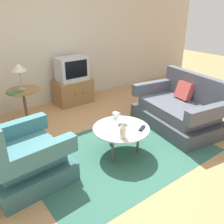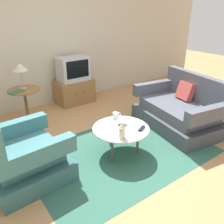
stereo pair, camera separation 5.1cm
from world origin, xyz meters
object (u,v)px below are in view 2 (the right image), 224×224
object	(u,v)px
bowl	(121,123)
book	(16,92)
coffee_table	(121,130)
television	(73,69)
couch	(181,110)
vase	(122,131)
tv_remote_dark	(142,128)
armchair	(21,158)
table_lamp	(20,68)
side_table	(25,99)
mug	(116,116)
tv_stand	(75,91)

from	to	relation	value
bowl	book	bearing A→B (deg)	122.26
coffee_table	television	world-z (taller)	television
couch	book	world-z (taller)	couch
vase	bowl	distance (m)	0.38
couch	tv_remote_dark	world-z (taller)	couch
armchair	bowl	world-z (taller)	armchair
table_lamp	couch	bearing A→B (deg)	-38.22
television	couch	bearing A→B (deg)	-65.08
book	coffee_table	bearing A→B (deg)	-79.39
tv_remote_dark	side_table	bearing A→B (deg)	89.66
table_lamp	vase	size ratio (longest dim) A/B	2.04
coffee_table	bowl	xyz separation A→B (m)	(0.07, 0.07, 0.06)
coffee_table	side_table	distance (m)	1.89
tv_remote_dark	book	xyz separation A→B (m)	(-1.13, 1.84, 0.25)
table_lamp	tv_remote_dark	size ratio (longest dim) A/B	2.72
couch	tv_remote_dark	xyz separation A→B (m)	(-1.16, -0.26, 0.13)
armchair	tv_remote_dark	size ratio (longest dim) A/B	5.80
bowl	tv_remote_dark	xyz separation A→B (m)	(0.14, -0.27, -0.02)
coffee_table	side_table	size ratio (longest dim) A/B	1.22
mug	couch	bearing A→B (deg)	-9.59
book	bowl	bearing A→B (deg)	-76.30
coffee_table	table_lamp	world-z (taller)	table_lamp
coffee_table	book	bearing A→B (deg)	119.17
television	book	world-z (taller)	television
vase	bowl	size ratio (longest dim) A/B	1.45
couch	armchair	bearing A→B (deg)	95.29
coffee_table	tv_remote_dark	xyz separation A→B (m)	(0.21, -0.20, 0.04)
table_lamp	bowl	world-z (taller)	table_lamp
tv_remote_dark	coffee_table	bearing A→B (deg)	110.33
couch	side_table	xyz separation A→B (m)	(-2.14, 1.66, 0.18)
book	armchair	bearing A→B (deg)	-124.05
mug	tv_remote_dark	distance (m)	0.48
armchair	mug	distance (m)	1.43
side_table	table_lamp	size ratio (longest dim) A/B	1.45
couch	television	world-z (taller)	television
coffee_table	couch	bearing A→B (deg)	2.70
side_table	television	size ratio (longest dim) A/B	1.05
tv_remote_dark	tv_stand	bearing A→B (deg)	58.07
mug	bowl	xyz separation A→B (m)	(-0.05, -0.20, -0.02)
armchair	tv_stand	bearing A→B (deg)	133.99
television	mug	bearing A→B (deg)	-98.70
side_table	vase	size ratio (longest dim) A/B	2.97
couch	side_table	distance (m)	2.71
table_lamp	mug	size ratio (longest dim) A/B	3.18
bowl	book	world-z (taller)	book
television	mug	size ratio (longest dim) A/B	4.39
coffee_table	vase	bearing A→B (deg)	-124.30
armchair	bowl	distance (m)	1.39
couch	side_table	bearing A→B (deg)	61.27
table_lamp	tv_remote_dark	world-z (taller)	table_lamp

